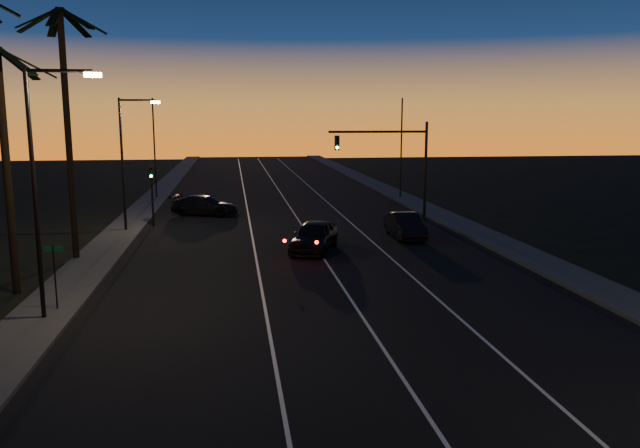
{
  "coord_description": "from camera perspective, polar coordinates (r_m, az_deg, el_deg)",
  "views": [
    {
      "loc": [
        -4.13,
        -2.82,
        7.28
      ],
      "look_at": [
        -0.24,
        24.74,
        2.51
      ],
      "focal_mm": 35.0,
      "sensor_mm": 36.0,
      "label": 1
    }
  ],
  "objects": [
    {
      "name": "lane_stripe_mid",
      "position": [
        33.94,
        -0.0,
        -2.64
      ],
      "size": [
        0.12,
        160.0,
        0.01
      ],
      "primitive_type": "cube",
      "color": "silver",
      "rests_on": "road"
    },
    {
      "name": "streetlight_left_far",
      "position": [
        41.41,
        -17.24,
        6.21
      ],
      "size": [
        2.55,
        0.26,
        8.5
      ],
      "color": "black",
      "rests_on": "ground"
    },
    {
      "name": "palm_far",
      "position": [
        33.8,
        -22.17,
        9.58
      ],
      "size": [
        4.25,
        4.16,
        12.53
      ],
      "color": "black",
      "rests_on": "ground"
    },
    {
      "name": "streetlight_left_near",
      "position": [
        23.83,
        -24.07,
        4.17
      ],
      "size": [
        2.55,
        0.26,
        9.0
      ],
      "color": "black",
      "rests_on": "ground"
    },
    {
      "name": "lead_car",
      "position": [
        34.21,
        -0.55,
        -1.12
      ],
      "size": [
        3.72,
        5.76,
        1.67
      ],
      "color": "black",
      "rests_on": "road"
    },
    {
      "name": "street_sign",
      "position": [
        25.37,
        -23.1,
        -3.88
      ],
      "size": [
        0.7,
        0.06,
        2.6
      ],
      "color": "black",
      "rests_on": "ground"
    },
    {
      "name": "sidewalk_left",
      "position": [
        34.34,
        -19.75,
        -2.97
      ],
      "size": [
        2.4,
        170.0,
        0.16
      ],
      "primitive_type": "cube",
      "color": "#363634",
      "rests_on": "ground"
    },
    {
      "name": "far_pole_right",
      "position": [
        56.94,
        7.44,
        6.84
      ],
      "size": [
        0.14,
        0.14,
        9.0
      ],
      "primitive_type": "cylinder",
      "color": "black",
      "rests_on": "ground"
    },
    {
      "name": "cross_car",
      "position": [
        47.66,
        -10.48,
        1.68
      ],
      "size": [
        5.5,
        3.78,
        1.48
      ],
      "color": "black",
      "rests_on": "road"
    },
    {
      "name": "signal_mast",
      "position": [
        44.35,
        6.74,
        6.42
      ],
      "size": [
        7.1,
        0.41,
        7.0
      ],
      "color": "black",
      "rests_on": "ground"
    },
    {
      "name": "far_pole_left",
      "position": [
        58.3,
        -14.9,
        6.66
      ],
      "size": [
        0.14,
        0.14,
        9.0
      ],
      "primitive_type": "cylinder",
      "color": "black",
      "rests_on": "ground"
    },
    {
      "name": "lane_stripe_right",
      "position": [
        34.59,
        5.75,
        -2.45
      ],
      "size": [
        0.12,
        160.0,
        0.01
      ],
      "primitive_type": "cube",
      "color": "silver",
      "rests_on": "road"
    },
    {
      "name": "palm_mid",
      "position": [
        28.33,
        -26.89,
        6.6
      ],
      "size": [
        4.25,
        4.16,
        10.03
      ],
      "color": "black",
      "rests_on": "ground"
    },
    {
      "name": "sidewalk_right",
      "position": [
        36.94,
        16.68,
        -1.94
      ],
      "size": [
        2.4,
        170.0,
        0.16
      ],
      "primitive_type": "cube",
      "color": "#363634",
      "rests_on": "ground"
    },
    {
      "name": "road",
      "position": [
        33.87,
        -0.84,
        -2.68
      ],
      "size": [
        20.0,
        170.0,
        0.01
      ],
      "primitive_type": "cube",
      "color": "black",
      "rests_on": "ground"
    },
    {
      "name": "lane_stripe_left",
      "position": [
        33.64,
        -5.92,
        -2.8
      ],
      "size": [
        0.12,
        160.0,
        0.01
      ],
      "primitive_type": "cube",
      "color": "silver",
      "rests_on": "road"
    },
    {
      "name": "signal_post",
      "position": [
        43.37,
        -15.13,
        3.57
      ],
      "size": [
        0.28,
        0.37,
        4.2
      ],
      "color": "black",
      "rests_on": "ground"
    },
    {
      "name": "right_car",
      "position": [
        38.38,
        7.78,
        -0.14
      ],
      "size": [
        1.61,
        4.59,
        1.51
      ],
      "color": "black",
      "rests_on": "road"
    }
  ]
}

